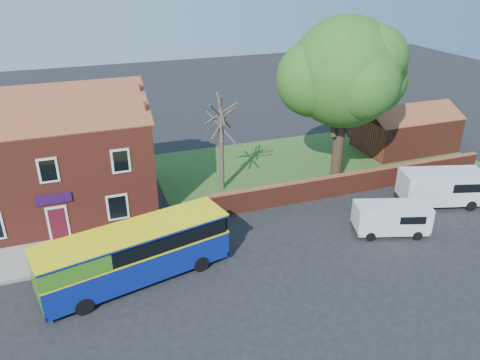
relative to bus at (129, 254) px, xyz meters
name	(u,v)px	position (x,y,z in m)	size (l,w,h in m)	color
ground	(208,289)	(3.54, -1.99, -1.71)	(120.00, 120.00, 0.00)	black
pavement	(62,254)	(-3.46, 3.76, -1.65)	(18.00, 3.50, 0.12)	gray
kerb	(62,272)	(-3.46, 2.01, -1.64)	(18.00, 0.15, 0.14)	slate
grass_strip	(313,162)	(16.54, 11.01, -1.69)	(26.00, 12.00, 0.04)	#426B28
shop_building	(51,163)	(-3.48, 9.51, 1.71)	(12.30, 8.13, 10.50)	maroon
boundary_wall	(354,182)	(16.54, 5.01, -0.90)	(22.00, 0.38, 1.60)	maroon
outbuilding	(406,131)	(25.54, 11.01, -0.10)	(8.20, 5.06, 4.17)	maroon
bus	(129,254)	(0.00, 0.00, 0.00)	(10.16, 4.64, 3.00)	navy
van_near	(391,217)	(15.63, -0.59, -0.61)	(4.79, 3.06, 1.96)	silver
van_far	(442,186)	(21.13, 1.44, -0.36)	(5.88, 3.64, 2.41)	silver
large_tree	(344,75)	(16.77, 7.90, 6.18)	(9.88, 7.82, 12.05)	black
bare_tree	(221,145)	(7.80, 8.79, 1.77)	(2.54, 3.03, 6.78)	#4C4238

